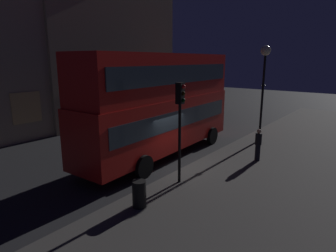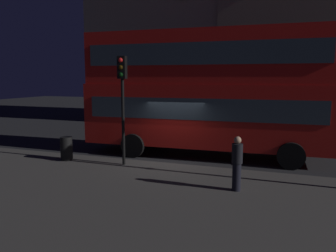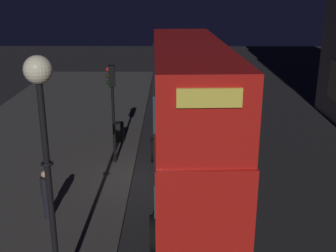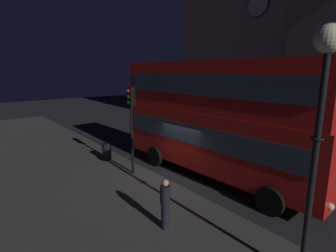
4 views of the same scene
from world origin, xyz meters
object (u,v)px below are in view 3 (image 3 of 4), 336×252
object	(u,v)px
street_lamp	(42,116)
litter_bin	(119,132)
pedestrian	(46,194)
double_decker_bus	(189,113)
traffic_light_near_kerb	(112,94)

from	to	relation	value
street_lamp	litter_bin	world-z (taller)	street_lamp
street_lamp	pedestrian	distance (m)	5.43
double_decker_bus	litter_bin	distance (m)	6.47
traffic_light_near_kerb	pedestrian	world-z (taller)	traffic_light_near_kerb
street_lamp	litter_bin	distance (m)	11.69
double_decker_bus	traffic_light_near_kerb	distance (m)	3.93
traffic_light_near_kerb	street_lamp	xyz separation A→B (m)	(8.35, -0.31, 1.60)
litter_bin	pedestrian	bearing A→B (deg)	-11.62
traffic_light_near_kerb	street_lamp	bearing A→B (deg)	-7.46
double_decker_bus	traffic_light_near_kerb	xyz separation A→B (m)	(-2.50, -3.04, 0.06)
double_decker_bus	traffic_light_near_kerb	world-z (taller)	double_decker_bus
traffic_light_near_kerb	litter_bin	xyz separation A→B (m)	(-2.59, -0.11, -2.53)
street_lamp	traffic_light_near_kerb	bearing A→B (deg)	177.91
pedestrian	traffic_light_near_kerb	bearing A→B (deg)	-82.99
pedestrian	litter_bin	distance (m)	7.38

